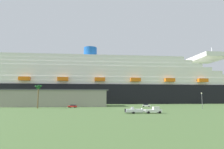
{
  "coord_description": "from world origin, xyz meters",
  "views": [
    {
      "loc": [
        -3.01,
        -85.61,
        5.34
      ],
      "look_at": [
        -4.02,
        35.66,
        20.27
      ],
      "focal_mm": 29.69,
      "sensor_mm": 36.0,
      "label": 1
    }
  ],
  "objects_px": {
    "pickup_truck": "(154,110)",
    "palm_tree": "(38,90)",
    "cruise_ship": "(132,85)",
    "parked_car_white_van": "(146,105)",
    "street_lamp": "(202,98)",
    "parked_car_red_hatchback": "(73,106)",
    "small_boat_on_trailer": "(136,111)"
  },
  "relations": [
    {
      "from": "small_boat_on_trailer",
      "to": "parked_car_red_hatchback",
      "type": "distance_m",
      "value": 44.6
    },
    {
      "from": "pickup_truck",
      "to": "street_lamp",
      "type": "height_order",
      "value": "street_lamp"
    },
    {
      "from": "pickup_truck",
      "to": "cruise_ship",
      "type": "bearing_deg",
      "value": 88.53
    },
    {
      "from": "cruise_ship",
      "to": "parked_car_red_hatchback",
      "type": "distance_m",
      "value": 78.16
    },
    {
      "from": "small_boat_on_trailer",
      "to": "palm_tree",
      "type": "relative_size",
      "value": 0.68
    },
    {
      "from": "parked_car_red_hatchback",
      "to": "parked_car_white_van",
      "type": "relative_size",
      "value": 1.01
    },
    {
      "from": "pickup_truck",
      "to": "parked_car_white_van",
      "type": "bearing_deg",
      "value": 83.6
    },
    {
      "from": "palm_tree",
      "to": "street_lamp",
      "type": "bearing_deg",
      "value": -2.5
    },
    {
      "from": "parked_car_red_hatchback",
      "to": "parked_car_white_van",
      "type": "height_order",
      "value": "same"
    },
    {
      "from": "cruise_ship",
      "to": "parked_car_white_van",
      "type": "relative_size",
      "value": 61.34
    },
    {
      "from": "small_boat_on_trailer",
      "to": "street_lamp",
      "type": "bearing_deg",
      "value": 36.0
    },
    {
      "from": "pickup_truck",
      "to": "street_lamp",
      "type": "bearing_deg",
      "value": 40.94
    },
    {
      "from": "cruise_ship",
      "to": "parked_car_white_van",
      "type": "distance_m",
      "value": 61.34
    },
    {
      "from": "street_lamp",
      "to": "parked_car_white_van",
      "type": "xyz_separation_m",
      "value": [
        -22.87,
        17.57,
        -4.07
      ]
    },
    {
      "from": "pickup_truck",
      "to": "palm_tree",
      "type": "relative_size",
      "value": 0.51
    },
    {
      "from": "parked_car_red_hatchback",
      "to": "parked_car_white_van",
      "type": "distance_m",
      "value": 39.98
    },
    {
      "from": "cruise_ship",
      "to": "street_lamp",
      "type": "xyz_separation_m",
      "value": [
        24.92,
        -76.87,
        -11.48
      ]
    },
    {
      "from": "cruise_ship",
      "to": "small_boat_on_trailer",
      "type": "distance_m",
      "value": 102.75
    },
    {
      "from": "cruise_ship",
      "to": "pickup_truck",
      "type": "bearing_deg",
      "value": -91.47
    },
    {
      "from": "pickup_truck",
      "to": "parked_car_white_van",
      "type": "relative_size",
      "value": 1.22
    },
    {
      "from": "street_lamp",
      "to": "parked_car_red_hatchback",
      "type": "xyz_separation_m",
      "value": [
        -62.1,
        9.89,
        -4.07
      ]
    },
    {
      "from": "pickup_truck",
      "to": "street_lamp",
      "type": "xyz_separation_m",
      "value": [
        27.51,
        23.87,
        3.86
      ]
    },
    {
      "from": "parked_car_white_van",
      "to": "street_lamp",
      "type": "bearing_deg",
      "value": -37.54
    },
    {
      "from": "palm_tree",
      "to": "parked_car_red_hatchback",
      "type": "distance_m",
      "value": 18.65
    },
    {
      "from": "cruise_ship",
      "to": "parked_car_red_hatchback",
      "type": "relative_size",
      "value": 60.86
    },
    {
      "from": "palm_tree",
      "to": "parked_car_white_van",
      "type": "xyz_separation_m",
      "value": [
        54.7,
        14.18,
        -8.13
      ]
    },
    {
      "from": "pickup_truck",
      "to": "palm_tree",
      "type": "xyz_separation_m",
      "value": [
        -50.06,
        27.25,
        7.92
      ]
    },
    {
      "from": "palm_tree",
      "to": "street_lamp",
      "type": "xyz_separation_m",
      "value": [
        77.57,
        -3.39,
        -4.06
      ]
    },
    {
      "from": "cruise_ship",
      "to": "street_lamp",
      "type": "distance_m",
      "value": 81.62
    },
    {
      "from": "street_lamp",
      "to": "parked_car_red_hatchback",
      "type": "height_order",
      "value": "street_lamp"
    },
    {
      "from": "small_boat_on_trailer",
      "to": "palm_tree",
      "type": "height_order",
      "value": "palm_tree"
    },
    {
      "from": "pickup_truck",
      "to": "parked_car_red_hatchback",
      "type": "xyz_separation_m",
      "value": [
        -34.59,
        33.76,
        -0.21
      ]
    }
  ]
}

